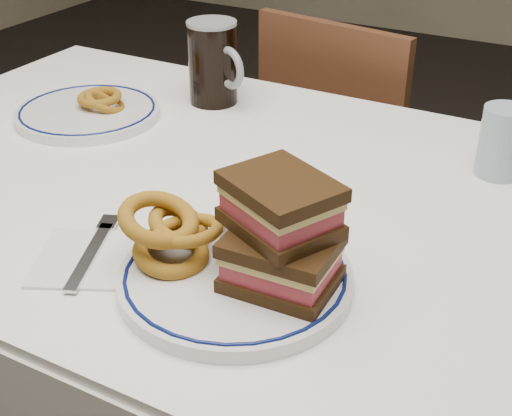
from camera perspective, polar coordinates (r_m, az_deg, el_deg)
The scene contains 11 objects.
dining_table at distance 1.16m, azimuth -4.22°, elevation -2.09°, with size 1.27×0.87×0.75m.
chair_far at distance 1.82m, azimuth 7.38°, elevation 3.47°, with size 0.45×0.45×0.84m.
main_plate at distance 0.86m, azimuth -1.66°, elevation -5.58°, with size 0.28×0.28×0.02m.
reuben_sandwich at distance 0.81m, azimuth 2.01°, elevation -2.04°, with size 0.15×0.14×0.13m.
onion_rings_main at distance 0.88m, azimuth -6.73°, elevation -1.97°, with size 0.13×0.12×0.09m.
ketchup_ramekin at distance 0.92m, azimuth -1.44°, elevation -1.08°, with size 0.05×0.05×0.03m.
beer_mug at distance 1.37m, azimuth -3.40°, elevation 11.57°, with size 0.14×0.09×0.16m.
water_glass at distance 1.16m, azimuth 19.08°, elevation 5.02°, with size 0.07×0.07×0.11m, color #91A8BC.
far_plate at distance 1.36m, azimuth -13.30°, elevation 7.46°, with size 0.26×0.26×0.02m.
onion_rings_far at distance 1.35m, azimuth -12.18°, elevation 8.44°, with size 0.10×0.08×0.06m.
napkin_fork at distance 0.94m, azimuth -13.08°, elevation -3.79°, with size 0.18×0.19×0.01m.
Camera 1 is at (0.55, -0.82, 1.26)m, focal length 50.00 mm.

